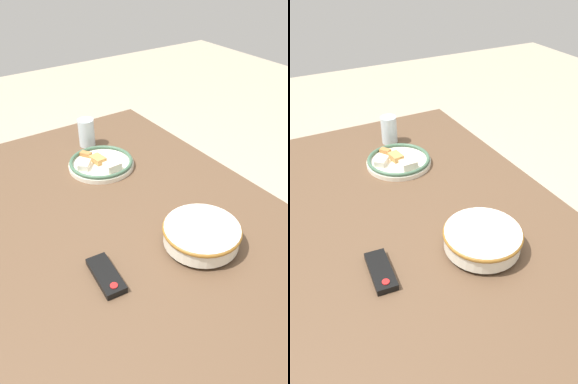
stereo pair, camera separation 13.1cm
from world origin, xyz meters
The scene contains 6 objects.
ground_plane centered at (0.00, 0.00, 0.00)m, with size 8.00×8.00×0.00m, color #B7A88E.
dining_table centered at (0.00, 0.00, 0.66)m, with size 1.49×1.05×0.73m.
noodle_bowl centered at (-0.25, -0.13, 0.78)m, with size 0.24×0.24×0.07m.
food_plate centered at (0.31, -0.10, 0.75)m, with size 0.26×0.26×0.05m.
tv_remote centered at (-0.21, 0.17, 0.74)m, with size 0.16×0.07×0.02m.
drinking_glass centered at (0.51, -0.15, 0.79)m, with size 0.07×0.07×0.12m.
Camera 2 is at (-0.92, 0.37, 1.52)m, focal length 35.00 mm.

